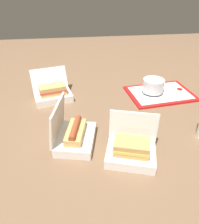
{
  "coord_description": "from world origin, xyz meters",
  "views": [
    {
      "loc": [
        0.14,
        0.84,
        0.62
      ],
      "look_at": [
        0.03,
        -0.03,
        0.05
      ],
      "focal_mm": 35.0,
      "sensor_mm": 36.0,
      "label": 1
    }
  ],
  "objects_px": {
    "ketchup_cup": "(179,91)",
    "clamshell_sandwich_left": "(131,150)",
    "food_tray": "(160,94)",
    "plastic_fork": "(171,97)",
    "clamshell_sandwich_right": "(53,93)",
    "clamshell_hotdog_front": "(74,135)",
    "cake_container": "(153,86)"
  },
  "relations": [
    {
      "from": "food_tray",
      "to": "clamshell_hotdog_front",
      "type": "xyz_separation_m",
      "value": [
        0.51,
        0.36,
        0.04
      ]
    },
    {
      "from": "food_tray",
      "to": "cake_container",
      "type": "height_order",
      "value": "cake_container"
    },
    {
      "from": "ketchup_cup",
      "to": "clamshell_sandwich_left",
      "type": "height_order",
      "value": "clamshell_sandwich_left"
    },
    {
      "from": "plastic_fork",
      "to": "clamshell_sandwich_right",
      "type": "bearing_deg",
      "value": 7.57
    },
    {
      "from": "ketchup_cup",
      "to": "clamshell_sandwich_left",
      "type": "xyz_separation_m",
      "value": [
        0.41,
        0.47,
        0.02
      ]
    },
    {
      "from": "cake_container",
      "to": "clamshell_sandwich_right",
      "type": "bearing_deg",
      "value": -0.87
    },
    {
      "from": "ketchup_cup",
      "to": "plastic_fork",
      "type": "relative_size",
      "value": 0.36
    },
    {
      "from": "cake_container",
      "to": "clamshell_sandwich_right",
      "type": "xyz_separation_m",
      "value": [
        0.58,
        -0.01,
        -0.01
      ]
    },
    {
      "from": "plastic_fork",
      "to": "clamshell_hotdog_front",
      "type": "height_order",
      "value": "clamshell_hotdog_front"
    },
    {
      "from": "clamshell_sandwich_right",
      "to": "food_tray",
      "type": "bearing_deg",
      "value": 178.1
    },
    {
      "from": "food_tray",
      "to": "plastic_fork",
      "type": "xyz_separation_m",
      "value": [
        -0.04,
        0.07,
        0.01
      ]
    },
    {
      "from": "ketchup_cup",
      "to": "clamshell_sandwich_right",
      "type": "bearing_deg",
      "value": -3.04
    },
    {
      "from": "cake_container",
      "to": "clamshell_sandwich_right",
      "type": "relative_size",
      "value": 0.53
    },
    {
      "from": "clamshell_hotdog_front",
      "to": "cake_container",
      "type": "bearing_deg",
      "value": -141.41
    },
    {
      "from": "ketchup_cup",
      "to": "plastic_fork",
      "type": "height_order",
      "value": "ketchup_cup"
    },
    {
      "from": "clamshell_sandwich_left",
      "to": "clamshell_hotdog_front",
      "type": "bearing_deg",
      "value": -29.31
    },
    {
      "from": "ketchup_cup",
      "to": "clamshell_hotdog_front",
      "type": "height_order",
      "value": "clamshell_hotdog_front"
    },
    {
      "from": "clamshell_hotdog_front",
      "to": "clamshell_sandwich_left",
      "type": "xyz_separation_m",
      "value": [
        -0.22,
        0.12,
        0.0
      ]
    },
    {
      "from": "food_tray",
      "to": "clamshell_sandwich_right",
      "type": "distance_m",
      "value": 0.62
    },
    {
      "from": "ketchup_cup",
      "to": "clamshell_sandwich_left",
      "type": "bearing_deg",
      "value": 48.9
    },
    {
      "from": "clamshell_hotdog_front",
      "to": "clamshell_sandwich_right",
      "type": "bearing_deg",
      "value": -74.63
    },
    {
      "from": "food_tray",
      "to": "cake_container",
      "type": "relative_size",
      "value": 3.19
    },
    {
      "from": "clamshell_hotdog_front",
      "to": "clamshell_sandwich_right",
      "type": "relative_size",
      "value": 0.97
    },
    {
      "from": "food_tray",
      "to": "cake_container",
      "type": "bearing_deg",
      "value": -15.07
    },
    {
      "from": "food_tray",
      "to": "clamshell_sandwich_left",
      "type": "bearing_deg",
      "value": 58.27
    },
    {
      "from": "food_tray",
      "to": "ketchup_cup",
      "type": "relative_size",
      "value": 9.93
    },
    {
      "from": "plastic_fork",
      "to": "clamshell_sandwich_right",
      "type": "xyz_separation_m",
      "value": [
        0.66,
        -0.09,
        0.03
      ]
    },
    {
      "from": "cake_container",
      "to": "clamshell_sandwich_left",
      "type": "relative_size",
      "value": 0.57
    },
    {
      "from": "food_tray",
      "to": "cake_container",
      "type": "xyz_separation_m",
      "value": [
        0.04,
        -0.01,
        0.04
      ]
    },
    {
      "from": "ketchup_cup",
      "to": "clamshell_hotdog_front",
      "type": "distance_m",
      "value": 0.71
    },
    {
      "from": "plastic_fork",
      "to": "clamshell_hotdog_front",
      "type": "xyz_separation_m",
      "value": [
        0.56,
        0.3,
        0.03
      ]
    },
    {
      "from": "ketchup_cup",
      "to": "plastic_fork",
      "type": "xyz_separation_m",
      "value": [
        0.07,
        0.05,
        -0.01
      ]
    }
  ]
}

